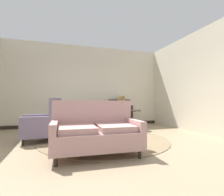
% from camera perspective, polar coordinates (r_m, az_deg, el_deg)
% --- Properties ---
extents(ground, '(8.49, 8.49, 0.00)m').
position_cam_1_polar(ground, '(4.16, -1.41, -14.41)').
color(ground, '#9E896B').
extents(wall_back, '(6.23, 0.08, 3.15)m').
position_cam_1_polar(wall_back, '(6.96, -8.15, 3.95)').
color(wall_back, beige).
rests_on(wall_back, ground).
extents(wall_right, '(0.08, 4.13, 3.15)m').
position_cam_1_polar(wall_right, '(6.36, 23.48, 4.53)').
color(wall_right, beige).
rests_on(wall_right, ground).
extents(baseboard_back, '(6.07, 0.03, 0.12)m').
position_cam_1_polar(baseboard_back, '(6.93, -8.12, -8.59)').
color(baseboard_back, black).
rests_on(baseboard_back, ground).
extents(area_rug, '(3.15, 3.15, 0.01)m').
position_cam_1_polar(area_rug, '(4.44, -2.51, -13.49)').
color(area_rug, '#847051').
rests_on(area_rug, ground).
extents(coffee_table, '(0.90, 0.90, 0.47)m').
position_cam_1_polar(coffee_table, '(4.70, -1.52, -8.10)').
color(coffee_table, black).
rests_on(coffee_table, ground).
extents(porcelain_vase, '(0.17, 0.17, 0.37)m').
position_cam_1_polar(porcelain_vase, '(4.66, -2.00, -5.13)').
color(porcelain_vase, brown).
rests_on(porcelain_vase, coffee_table).
extents(settee, '(1.56, 0.91, 0.97)m').
position_cam_1_polar(settee, '(3.20, -5.35, -11.07)').
color(settee, tan).
rests_on(settee, ground).
extents(armchair_near_window, '(1.16, 1.19, 0.96)m').
position_cam_1_polar(armchair_near_window, '(6.22, 1.09, -6.19)').
color(armchair_near_window, slate).
rests_on(armchair_near_window, ground).
extents(armchair_near_sideboard, '(1.11, 1.10, 0.97)m').
position_cam_1_polar(armchair_near_sideboard, '(5.42, -12.51, -6.84)').
color(armchair_near_sideboard, gray).
rests_on(armchair_near_sideboard, ground).
extents(armchair_far_left, '(0.92, 0.87, 1.03)m').
position_cam_1_polar(armchair_far_left, '(4.56, -21.06, -7.69)').
color(armchair_far_left, slate).
rests_on(armchair_far_left, ground).
extents(side_table, '(0.60, 0.60, 0.67)m').
position_cam_1_polar(side_table, '(5.92, 6.59, -6.49)').
color(side_table, black).
rests_on(side_table, ground).
extents(sideboard, '(0.94, 0.34, 1.04)m').
position_cam_1_polar(sideboard, '(7.00, 2.82, -5.19)').
color(sideboard, black).
rests_on(sideboard, ground).
extents(gramophone, '(0.44, 0.53, 0.54)m').
position_cam_1_polar(gramophone, '(6.91, 3.47, -0.26)').
color(gramophone, black).
rests_on(gramophone, sideboard).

